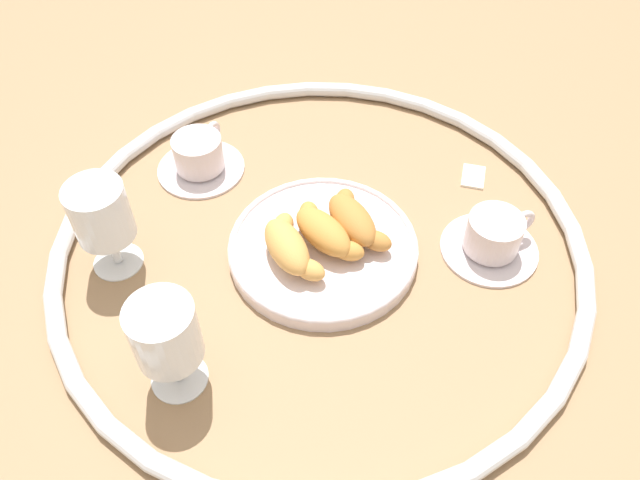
# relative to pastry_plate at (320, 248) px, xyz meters

# --- Properties ---
(ground_plane) EXTENTS (2.20, 2.20, 0.00)m
(ground_plane) POSITION_rel_pastry_plate_xyz_m (-0.01, 0.00, -0.01)
(ground_plane) COLOR #997551
(table_chrome_rim) EXTENTS (0.74, 0.74, 0.02)m
(table_chrome_rim) POSITION_rel_pastry_plate_xyz_m (-0.01, 0.00, -0.00)
(table_chrome_rim) COLOR silver
(table_chrome_rim) RESTS_ON ground_plane
(pastry_plate) EXTENTS (0.26, 0.26, 0.02)m
(pastry_plate) POSITION_rel_pastry_plate_xyz_m (0.00, 0.00, 0.00)
(pastry_plate) COLOR silver
(pastry_plate) RESTS_ON ground_plane
(croissant_large) EXTENTS (0.14, 0.06, 0.04)m
(croissant_large) POSITION_rel_pastry_plate_xyz_m (0.00, -0.05, 0.03)
(croissant_large) COLOR #D6994C
(croissant_large) RESTS_ON pastry_plate
(croissant_small) EXTENTS (0.13, 0.08, 0.04)m
(croissant_small) POSITION_rel_pastry_plate_xyz_m (-0.00, 0.00, 0.03)
(croissant_small) COLOR #CC893D
(croissant_small) RESTS_ON pastry_plate
(croissant_extra) EXTENTS (0.14, 0.06, 0.04)m
(croissant_extra) POSITION_rel_pastry_plate_xyz_m (-0.00, 0.05, 0.03)
(croissant_extra) COLOR #BC7A38
(croissant_extra) RESTS_ON pastry_plate
(coffee_cup_near) EXTENTS (0.14, 0.14, 0.06)m
(coffee_cup_near) POSITION_rel_pastry_plate_xyz_m (-0.24, -0.09, 0.01)
(coffee_cup_near) COLOR silver
(coffee_cup_near) RESTS_ON ground_plane
(coffee_cup_far) EXTENTS (0.14, 0.14, 0.06)m
(coffee_cup_far) POSITION_rel_pastry_plate_xyz_m (0.10, 0.22, 0.01)
(coffee_cup_far) COLOR silver
(coffee_cup_far) RESTS_ON ground_plane
(juice_glass_left) EXTENTS (0.08, 0.08, 0.14)m
(juice_glass_left) POSITION_rel_pastry_plate_xyz_m (-0.11, -0.26, 0.08)
(juice_glass_left) COLOR white
(juice_glass_left) RESTS_ON ground_plane
(juice_glass_right) EXTENTS (0.08, 0.08, 0.14)m
(juice_glass_right) POSITION_rel_pastry_plate_xyz_m (0.10, -0.23, 0.08)
(juice_glass_right) COLOR white
(juice_glass_right) RESTS_ON ground_plane
(sugar_packet) EXTENTS (0.06, 0.06, 0.01)m
(sugar_packet) POSITION_rel_pastry_plate_xyz_m (-0.03, 0.28, -0.01)
(sugar_packet) COLOR white
(sugar_packet) RESTS_ON ground_plane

